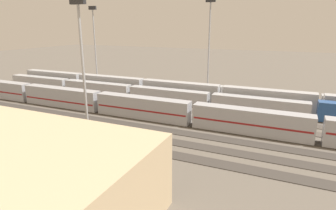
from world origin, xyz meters
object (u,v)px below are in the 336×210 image
Objects in this scene: train_on_track_5 at (142,108)px; light_mast_0 at (94,36)px; train_on_track_1 at (180,91)px; train_on_track_2 at (164,95)px; light_mast_2 at (209,36)px; train_on_track_0 at (225,93)px; light_mast_3 at (82,54)px.

train_on_track_5 is 4.40× the size of light_mast_0.
light_mast_0 reaches higher than train_on_track_1.
light_mast_2 reaches higher than train_on_track_2.
train_on_track_0 is 3.79× the size of light_mast_3.
train_on_track_1 is at bearing -94.47° from light_mast_3.
train_on_track_1 is 1.04× the size of train_on_track_2.
train_on_track_2 is 4.04× the size of light_mast_2.
train_on_track_5 is at bearing 61.87° from train_on_track_0.
train_on_track_5 is 1.25× the size of train_on_track_0.
light_mast_3 is (14.89, 42.18, 14.24)m from train_on_track_0.
train_on_track_0 is 3.36× the size of light_mast_2.
train_on_track_0 is at bearing -109.44° from light_mast_3.
train_on_track_2 is 4.22× the size of light_mast_0.
train_on_track_5 is 32.77m from light_mast_2.
light_mast_3 reaches higher than train_on_track_5.
light_mast_0 is at bearing -54.12° from light_mast_3.
train_on_track_5 is 28.35m from train_on_track_0.
train_on_track_0 is at bearing 153.77° from light_mast_2.
light_mast_3 reaches higher than train_on_track_1.
light_mast_2 reaches higher than train_on_track_5.
train_on_track_0 is 3.51× the size of light_mast_0.
train_on_track_2 is at bearing 59.99° from train_on_track_1.
train_on_track_5 is 45.75m from light_mast_0.
train_on_track_2 is at bearing 159.15° from light_mast_0.
train_on_track_1 is 4.21× the size of light_mast_2.
train_on_track_0 is at bearing -146.08° from train_on_track_2.
light_mast_0 is at bearing -2.74° from train_on_track_0.
train_on_track_0 is (-13.36, -25.00, -0.58)m from train_on_track_5.
light_mast_3 is (8.83, 45.17, -1.75)m from light_mast_2.
train_on_track_2 is (1.51, -15.00, -0.53)m from train_on_track_5.
light_mast_3 reaches higher than train_on_track_0.
train_on_track_0 is 17.92m from train_on_track_2.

